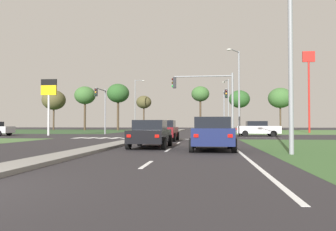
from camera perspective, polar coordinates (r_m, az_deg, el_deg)
name	(u,v)px	position (r m, az deg, el deg)	size (l,w,h in m)	color
ground_plane	(156,136)	(35.73, -2.13, -3.54)	(200.00, 200.00, 0.00)	#282628
grass_verge_far_left	(41,131)	(67.30, -20.82, -2.50)	(35.00, 35.00, 0.01)	#2D4C28
grass_verge_far_right	(324,132)	(63.12, 25.13, -2.52)	(35.00, 35.00, 0.01)	#476B38
median_island_near	(99,148)	(17.20, -11.69, -5.45)	(1.20, 22.00, 0.14)	gray
median_island_far	(176,131)	(60.55, 1.42, -2.65)	(1.20, 36.00, 0.14)	gray
lane_dash_near	(147,165)	(10.52, -3.69, -8.35)	(0.14, 2.00, 0.01)	silver
lane_dash_second	(168,150)	(16.43, 0.03, -5.89)	(0.14, 2.00, 0.01)	silver
lane_dash_third	(178,143)	(22.39, 1.76, -4.73)	(0.14, 2.00, 0.01)	silver
edge_line_right	(236,149)	(17.41, 11.49, -5.62)	(0.14, 24.00, 0.01)	silver
stop_bar_near	(188,139)	(28.37, 3.37, -4.06)	(6.40, 0.50, 0.01)	silver
crosswalk_bar_near	(80,138)	(32.33, -14.85, -3.70)	(0.70, 2.80, 0.01)	silver
crosswalk_bar_second	(92,138)	(31.94, -12.92, -3.74)	(0.70, 2.80, 0.01)	silver
crosswalk_bar_third	(104,138)	(31.57, -10.95, -3.77)	(0.70, 2.80, 0.01)	silver
crosswalk_bar_fourth	(116,138)	(31.25, -8.93, -3.81)	(0.70, 2.80, 0.01)	silver
crosswalk_bar_fifth	(128,138)	(30.96, -6.88, -3.84)	(0.70, 2.80, 0.01)	silver
crosswalk_bar_sixth	(140,138)	(30.72, -4.78, -3.86)	(0.70, 2.80, 0.01)	silver
crosswalk_bar_seventh	(153,138)	(30.51, -2.66, -3.88)	(0.70, 2.80, 0.01)	silver
car_white_near	(258,129)	(36.48, 15.05, -2.17)	(4.50, 2.00, 1.60)	silver
car_blue_second	(148,128)	(44.64, -3.47, -2.16)	(2.06, 4.21, 1.49)	navy
car_grey_third	(157,127)	(52.36, -1.97, -2.03)	(1.99, 4.17, 1.58)	slate
car_teal_fourth	(165,127)	(63.04, -0.52, -1.95)	(2.04, 4.40, 1.55)	#19565B
car_navy_fifth	(212,133)	(16.30, 7.53, -3.06)	(2.09, 4.34, 1.60)	#161E47
car_black_sixth	(151,134)	(18.06, -2.98, -3.10)	(2.00, 4.58, 1.48)	black
car_maroon_eighth	(164,130)	(25.34, -0.62, -2.56)	(1.99, 4.39, 1.57)	maroon
traffic_signal_far_right	(225,103)	(40.31, 9.69, 2.06)	(0.32, 4.73, 5.44)	gray
traffic_signal_near_right	(210,93)	(28.83, 7.12, 3.80)	(5.30, 0.32, 5.64)	gray
traffic_signal_far_left	(102,103)	(42.62, -11.22, 2.15)	(0.32, 4.01, 5.84)	gray
street_lamp_near	(287,22)	(15.61, 19.59, 14.75)	(1.80, 1.43, 10.14)	gray
street_lamp_second	(238,88)	(36.64, 11.88, 4.59)	(1.54, 2.12, 9.15)	gray
street_lamp_third	(228,102)	(53.86, 10.20, 2.25)	(0.99, 2.53, 8.44)	gray
street_lamp_fourth	(136,103)	(67.94, -5.52, 2.20)	(2.03, 0.42, 10.31)	gray
pedestrian_at_median	(168,125)	(48.06, 0.00, -1.57)	(0.34, 0.34, 1.78)	#4C4C4C
fastfood_pole_sign	(309,74)	(54.88, 22.89, 6.60)	(1.80, 0.40, 12.28)	red
fuel_price_totem	(49,94)	(40.18, -19.68, 3.43)	(1.80, 0.24, 6.38)	silver
treeline_near	(54,100)	(77.71, -18.92, 2.50)	(5.10, 5.10, 8.80)	#423323
treeline_second	(85,96)	(74.25, -13.99, 3.31)	(4.50, 4.50, 9.46)	#423323
treeline_third	(118,94)	(71.32, -8.52, 3.73)	(4.68, 4.68, 9.84)	#423323
treeline_fourth	(144,102)	(75.29, -4.15, 2.25)	(3.39, 3.39, 7.72)	#423323
treeline_fifth	(200,94)	(71.07, 5.55, 3.62)	(3.78, 3.78, 9.33)	#423323
treeline_sixth	(239,99)	(69.91, 12.09, 2.73)	(4.24, 4.24, 8.25)	#423323
treeline_seventh	(280,98)	(69.61, 18.61, 2.84)	(4.70, 4.70, 8.49)	#423323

